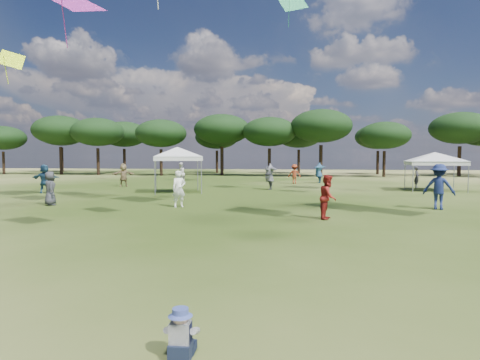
% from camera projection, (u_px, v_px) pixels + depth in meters
% --- Properties ---
extents(tree_line, '(108.78, 17.63, 7.77)m').
position_uv_depth(tree_line, '(312.00, 130.00, 48.27)').
color(tree_line, black).
rests_on(tree_line, ground).
extents(tent_left, '(5.55, 5.55, 3.14)m').
position_uv_depth(tent_left, '(177.00, 149.00, 24.86)').
color(tent_left, gray).
rests_on(tent_left, ground).
extents(tent_right, '(6.71, 6.71, 2.84)m').
position_uv_depth(tent_right, '(435.00, 154.00, 26.26)').
color(tent_right, gray).
rests_on(tent_right, ground).
extents(toddler, '(0.38, 0.42, 0.57)m').
position_uv_depth(toddler, '(181.00, 335.00, 4.40)').
color(toddler, black).
rests_on(toddler, ground).
extents(festival_crowd, '(27.61, 21.79, 1.93)m').
position_uv_depth(festival_crowd, '(255.00, 178.00, 26.12)').
color(festival_crowd, '#303035').
rests_on(festival_crowd, ground).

